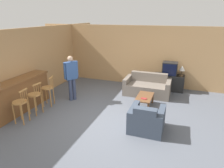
{
  "coord_description": "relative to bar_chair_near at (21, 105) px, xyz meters",
  "views": [
    {
      "loc": [
        1.94,
        -4.93,
        3.01
      ],
      "look_at": [
        -0.17,
        0.93,
        0.85
      ],
      "focal_mm": 32.0,
      "sensor_mm": 36.0,
      "label": 1
    }
  ],
  "objects": [
    {
      "name": "bar_chair_mid",
      "position": [
        -0.0,
        0.6,
        0.0
      ],
      "size": [
        0.44,
        0.44,
        1.04
      ],
      "color": "#B77F42",
      "rests_on": "ground_plane"
    },
    {
      "name": "couch_far",
      "position": [
        3.04,
        3.45,
        -0.28
      ],
      "size": [
        1.77,
        0.94,
        0.82
      ],
      "color": "#70665B",
      "rests_on": "ground_plane"
    },
    {
      "name": "ground_plane",
      "position": [
        2.3,
        0.91,
        -0.57
      ],
      "size": [
        24.0,
        24.0,
        0.0
      ],
      "primitive_type": "plane",
      "color": "#565B66"
    },
    {
      "name": "tv_unit",
      "position": [
        3.79,
        4.27,
        -0.25
      ],
      "size": [
        1.23,
        0.53,
        0.65
      ],
      "color": "black",
      "rests_on": "ground_plane"
    },
    {
      "name": "bar_chair_near",
      "position": [
        0.0,
        0.0,
        0.0
      ],
      "size": [
        0.44,
        0.44,
        1.04
      ],
      "color": "#B77F42",
      "rests_on": "ground_plane"
    },
    {
      "name": "person_by_window",
      "position": [
        0.53,
        1.97,
        0.37
      ],
      "size": [
        0.38,
        0.46,
        1.66
      ],
      "color": "#384260",
      "rests_on": "ground_plane"
    },
    {
      "name": "book_on_table",
      "position": [
        3.18,
        2.03,
        -0.17
      ],
      "size": [
        0.19,
        0.13,
        0.02
      ],
      "color": "maroon",
      "rests_on": "coffee_table"
    },
    {
      "name": "table_lamp",
      "position": [
        4.26,
        4.27,
        0.39
      ],
      "size": [
        0.24,
        0.24,
        0.43
      ],
      "color": "brown",
      "rests_on": "tv_unit"
    },
    {
      "name": "wall_left",
      "position": [
        -0.95,
        2.26,
        0.73
      ],
      "size": [
        0.08,
        8.7,
        2.6
      ],
      "color": "tan",
      "rests_on": "ground_plane"
    },
    {
      "name": "wall_back",
      "position": [
        2.3,
        4.61,
        0.73
      ],
      "size": [
        9.4,
        0.08,
        2.6
      ],
      "color": "tan",
      "rests_on": "ground_plane"
    },
    {
      "name": "tv",
      "position": [
        3.79,
        4.27,
        0.35
      ],
      "size": [
        0.59,
        0.47,
        0.54
      ],
      "color": "black",
      "rests_on": "tv_unit"
    },
    {
      "name": "bar_chair_far",
      "position": [
        -0.0,
        1.26,
        0.0
      ],
      "size": [
        0.48,
        0.48,
        1.04
      ],
      "color": "#B77F42",
      "rests_on": "ground_plane"
    },
    {
      "name": "armchair_near",
      "position": [
        3.5,
        0.82,
        -0.27
      ],
      "size": [
        0.91,
        0.89,
        0.8
      ],
      "color": "#384251",
      "rests_on": "ground_plane"
    },
    {
      "name": "bar_counter",
      "position": [
        -0.61,
        0.61,
        -0.03
      ],
      "size": [
        0.55,
        2.37,
        1.08
      ],
      "color": "brown",
      "rests_on": "ground_plane"
    },
    {
      "name": "coffee_table",
      "position": [
        3.17,
        2.24,
        -0.24
      ],
      "size": [
        0.51,
        0.97,
        0.4
      ],
      "color": "brown",
      "rests_on": "ground_plane"
    }
  ]
}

